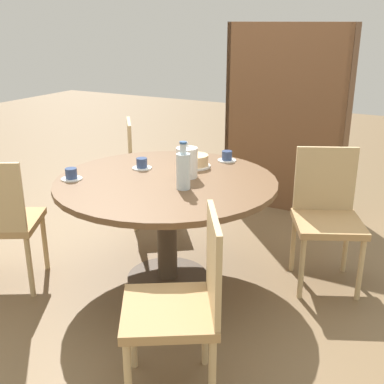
% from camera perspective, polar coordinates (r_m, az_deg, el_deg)
% --- Properties ---
extents(ground_plane, '(14.00, 14.00, 0.00)m').
position_cam_1_polar(ground_plane, '(3.33, -2.87, -10.32)').
color(ground_plane, brown).
extents(dining_table, '(1.40, 1.40, 0.72)m').
position_cam_1_polar(dining_table, '(3.08, -3.06, -0.75)').
color(dining_table, '#473828').
rests_on(dining_table, ground_plane).
extents(chair_a, '(0.57, 0.57, 0.89)m').
position_cam_1_polar(chair_a, '(3.26, -21.65, -3.07)').
color(chair_a, tan).
rests_on(chair_a, ground_plane).
extents(chair_b, '(0.58, 0.58, 0.89)m').
position_cam_1_polar(chair_b, '(2.19, -1.09, -12.93)').
color(chair_b, tan).
rests_on(chair_b, ground_plane).
extents(chair_c, '(0.56, 0.56, 0.89)m').
position_cam_1_polar(chair_c, '(3.24, 15.68, -2.48)').
color(chair_c, tan).
rests_on(chair_c, ground_plane).
extents(chair_d, '(0.59, 0.59, 0.89)m').
position_cam_1_polar(chair_d, '(4.09, -5.37, 2.79)').
color(chair_d, tan).
rests_on(chair_d, ground_plane).
extents(bookshelf, '(1.09, 0.28, 1.65)m').
position_cam_1_polar(bookshelf, '(4.47, 11.04, 8.17)').
color(bookshelf, brown).
rests_on(bookshelf, ground_plane).
extents(coffee_pot, '(0.14, 0.14, 0.23)m').
position_cam_1_polar(coffee_pot, '(3.05, -0.61, 3.67)').
color(coffee_pot, white).
rests_on(coffee_pot, dining_table).
extents(water_bottle, '(0.08, 0.08, 0.29)m').
position_cam_1_polar(water_bottle, '(2.83, -1.04, 2.64)').
color(water_bottle, silver).
rests_on(water_bottle, dining_table).
extents(cake_main, '(0.21, 0.21, 0.08)m').
position_cam_1_polar(cake_main, '(3.28, 0.34, 3.69)').
color(cake_main, white).
rests_on(cake_main, dining_table).
extents(cup_a, '(0.13, 0.13, 0.07)m').
position_cam_1_polar(cup_a, '(3.44, 4.16, 4.18)').
color(cup_a, silver).
rests_on(cup_a, dining_table).
extents(cup_b, '(0.13, 0.13, 0.07)m').
position_cam_1_polar(cup_b, '(3.27, -5.96, 3.29)').
color(cup_b, silver).
rests_on(cup_b, dining_table).
extents(cup_c, '(0.13, 0.13, 0.07)m').
position_cam_1_polar(cup_c, '(3.12, -14.11, 1.98)').
color(cup_c, silver).
rests_on(cup_c, dining_table).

